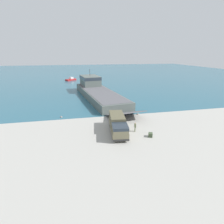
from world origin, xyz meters
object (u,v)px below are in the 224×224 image
military_truck (118,124)px  moored_boat_a (71,79)px  cargo_crate (150,135)px  landing_craft (97,90)px  soldier_on_ramp (135,126)px

military_truck → moored_boat_a: (-8.73, 63.99, -0.97)m
military_truck → cargo_crate: size_ratio=10.53×
landing_craft → military_truck: 27.87m
moored_boat_a → military_truck: bearing=149.5°
military_truck → moored_boat_a: military_truck is taller
landing_craft → cargo_crate: 31.12m
military_truck → landing_craft: bearing=-173.0°
moored_boat_a → soldier_on_ramp: bearing=152.1°
moored_boat_a → cargo_crate: moored_boat_a is taller
military_truck → soldier_on_ramp: (3.03, -0.33, -0.54)m
cargo_crate → moored_boat_a: bearing=101.5°
landing_craft → soldier_on_ramp: 28.40m
soldier_on_ramp → military_truck: bearing=3.5°
soldier_on_ramp → cargo_crate: bearing=136.5°
landing_craft → moored_boat_a: 37.14m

